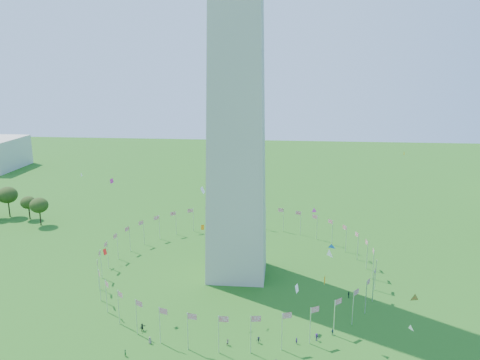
% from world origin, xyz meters
% --- Properties ---
extents(flag_ring, '(80.24, 80.24, 9.00)m').
position_xyz_m(flag_ring, '(-0.00, 50.00, 4.50)').
color(flag_ring, silver).
rests_on(flag_ring, ground).
extents(kites_aloft, '(122.66, 73.13, 34.39)m').
position_xyz_m(kites_aloft, '(15.81, 23.42, 19.00)').
color(kites_aloft, blue).
rests_on(kites_aloft, ground).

